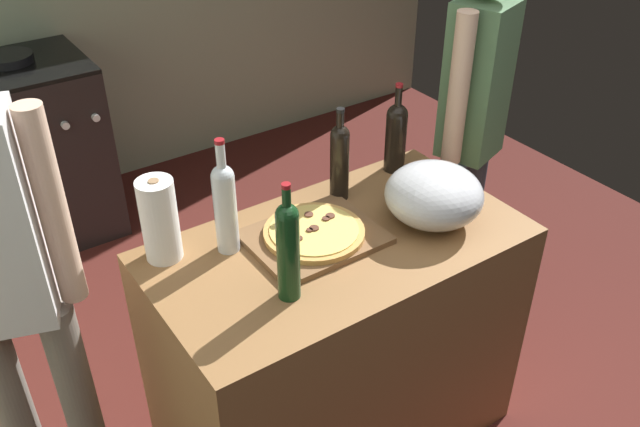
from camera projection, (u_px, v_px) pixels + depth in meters
The scene contains 13 objects.
ground_plane at pixel (243, 309), 3.21m from camera, with size 4.65×3.59×0.02m, color #511E19.
counter at pixel (336, 345), 2.38m from camera, with size 1.19×0.65×0.88m, color olive.
cutting_board at pixel (314, 237), 2.13m from camera, with size 0.40×0.32×0.02m, color brown.
pizza at pixel (314, 232), 2.12m from camera, with size 0.32×0.32×0.03m.
mixing_bowl at pixel (434, 195), 2.18m from camera, with size 0.32×0.32×0.19m.
paper_towel_roll at pixel (160, 220), 2.00m from camera, with size 0.11×0.11×0.27m.
wine_bottle_amber at pixel (288, 248), 1.83m from camera, with size 0.06×0.06×0.36m.
wine_bottle_clear at pixel (396, 134), 2.43m from camera, with size 0.08×0.08×0.33m.
wine_bottle_green at pixel (225, 204), 2.01m from camera, with size 0.07×0.07×0.37m.
wine_bottle_dark at pixel (340, 159), 2.27m from camera, with size 0.06×0.06×0.33m.
stove at pixel (42, 150), 3.50m from camera, with size 0.58×0.61×0.97m.
person_in_stripes at pixel (6, 276), 1.86m from camera, with size 0.38×0.26×1.67m.
person_in_red at pixel (471, 123), 2.70m from camera, with size 0.37×0.26×1.63m.
Camera 1 is at (-1.07, -0.71, 2.14)m, focal length 38.55 mm.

